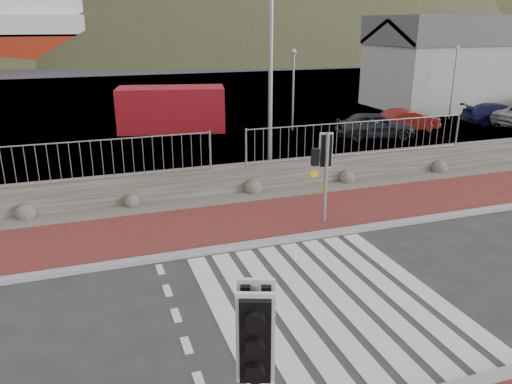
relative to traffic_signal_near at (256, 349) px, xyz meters
name	(u,v)px	position (x,y,z in m)	size (l,w,h in m)	color
ground	(327,302)	(2.80, 3.63, -2.05)	(220.00, 220.00, 0.00)	#28282B
sidewalk_far	(255,221)	(2.80, 8.13, -2.01)	(40.00, 3.00, 0.08)	maroon
kerb_far	(274,241)	(2.80, 6.63, -2.00)	(40.00, 0.25, 0.12)	gray
zebra_crossing	(327,301)	(2.80, 3.63, -2.05)	(4.62, 5.60, 0.01)	silver
gravel_strip	(235,199)	(2.80, 10.13, -2.02)	(40.00, 1.50, 0.06)	#59544C
stone_wall	(228,179)	(2.80, 10.93, -1.60)	(40.00, 0.60, 0.90)	#46413A
railing	(228,140)	(2.80, 10.78, -0.23)	(18.07, 0.07, 1.22)	gray
quay	(147,103)	(2.80, 31.53, -2.05)	(120.00, 40.00, 0.50)	#4C4C4F
water	(112,65)	(2.80, 66.53, -2.05)	(220.00, 50.00, 0.05)	#3F4C54
harbor_building	(463,61)	(22.80, 23.53, 0.88)	(12.20, 6.20, 5.80)	#9E9E99
hills_backdrop	(150,174)	(9.54, 91.53, -25.11)	(254.00, 90.00, 100.00)	#2E3520
traffic_signal_near	(256,349)	(0.00, 0.00, 0.00)	(0.47, 0.37, 2.85)	gray
traffic_signal_far	(325,159)	(4.56, 7.40, -0.17)	(0.64, 0.29, 2.61)	gray
streetlight	(275,42)	(4.72, 11.68, 2.71)	(1.71, 0.83, 8.47)	gray
shipping_container	(172,109)	(2.84, 21.52, -0.93)	(5.39, 2.25, 2.25)	maroon
car_a	(375,125)	(11.84, 16.47, -1.41)	(1.52, 3.79, 1.29)	black
car_b	(407,120)	(14.30, 17.36, -1.48)	(1.21, 3.46, 1.14)	#5B100D
car_c	(499,114)	(20.23, 17.27, -1.48)	(1.61, 3.96, 1.15)	#131238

